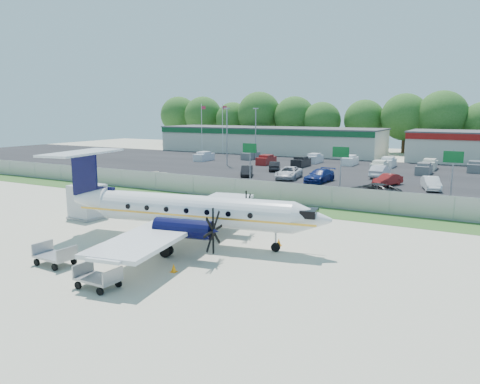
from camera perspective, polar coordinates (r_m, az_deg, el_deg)
The scene contains 32 objects.
ground at distance 32.57m, azimuth -5.13°, elevation -5.59°, with size 170.00×170.00×0.00m, color beige.
grass_verge at distance 42.76m, azimuth 3.89°, elevation -1.81°, with size 170.00×4.00×0.02m, color #2D561E.
access_road at distance 49.08m, azimuth 7.35°, elevation -0.33°, with size 170.00×8.00×0.02m, color black.
parking_lot at distance 68.84m, azimuth 13.81°, elevation 2.41°, with size 170.00×32.00×0.02m, color black.
perimeter_fence at distance 44.36m, azimuth 4.99°, elevation -0.09°, with size 120.00×0.06×1.99m.
building_west at distance 97.50m, azimuth 3.55°, elevation 6.36°, with size 46.40×12.40×5.24m.
sign_left at distance 55.42m, azimuth 1.20°, elevation 4.68°, with size 1.80×0.26×5.00m.
sign_mid at distance 51.28m, azimuth 12.18°, elevation 4.03°, with size 1.80×0.26×5.00m.
sign_right at distance 49.28m, azimuth 24.52°, elevation 3.12°, with size 1.80×0.26×5.00m.
flagpole_west at distance 97.13m, azimuth -4.66°, elevation 8.12°, with size 1.06×0.12×10.00m.
flagpole_east at distance 94.46m, azimuth -2.10°, elevation 8.09°, with size 1.06×0.12×10.00m.
light_pole_nw at distance 74.30m, azimuth -1.61°, elevation 7.27°, with size 0.90×0.35×9.09m.
light_pole_sw at distance 83.06m, azimuth 1.92°, elevation 7.55°, with size 0.90×0.35×9.09m.
tree_line at distance 101.89m, azimuth 18.86°, elevation 4.52°, with size 112.00×6.00×14.00m, color #245218, non-canonical shape.
aircraft at distance 30.82m, azimuth -6.23°, elevation -2.18°, with size 19.14×18.78×5.85m.
pushback_tug at distance 42.62m, azimuth -17.19°, elevation -1.37°, with size 3.00×2.63×1.40m.
baggage_cart_near at distance 28.76m, azimuth -21.64°, elevation -7.23°, with size 2.37×1.51×1.20m.
baggage_cart_far at distance 24.50m, azimuth -16.93°, elevation -9.99°, with size 2.22×1.39×1.15m.
service_container at distance 40.00m, azimuth -18.07°, elevation -1.24°, with size 2.59×2.59×2.75m.
cone_nose at distance 30.67m, azimuth 4.75°, elevation -6.12°, with size 0.35×0.35×0.49m.
cone_port_wing at distance 26.04m, azimuth -8.09°, elevation -9.17°, with size 0.33×0.33×0.47m.
cone_starboard_wing at distance 39.07m, azimuth -2.27°, elevation -2.56°, with size 0.37×0.37×0.52m.
road_car_west at distance 55.61m, azimuth -9.13°, elevation 0.82°, with size 2.03×4.99×1.45m, color beige.
road_car_mid at distance 48.99m, azimuth 15.93°, elevation -0.67°, with size 2.49×5.39×1.50m, color black.
parked_car_a at distance 62.57m, azimuth 0.84°, elevation 1.95°, with size 1.46×4.19×1.38m, color black.
parked_car_b at distance 60.47m, azimuth 5.96°, elevation 1.62°, with size 2.58×5.60×1.56m, color silver.
parked_car_c at distance 58.09m, azimuth 9.65°, elevation 1.19°, with size 2.24×5.50×1.60m, color navy.
parked_car_d at distance 57.49m, azimuth 17.53°, elevation 0.78°, with size 1.43×4.11×1.35m, color maroon.
parked_car_e at distance 55.80m, azimuth 22.21°, elevation 0.23°, with size 1.57×4.49×1.48m, color silver.
parked_car_f at distance 68.13m, azimuth 4.25°, elevation 2.59°, with size 1.46×4.19×1.38m, color black.
parked_car_g at distance 63.84m, azimuth 16.66°, elevation 1.70°, with size 1.74×4.99×1.64m, color silver.
far_parking_rows at distance 73.65m, azimuth 14.83°, elevation 2.83°, with size 56.00×10.00×1.60m, color gray, non-canonical shape.
Camera 1 is at (17.62, -25.97, 8.71)m, focal length 35.00 mm.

